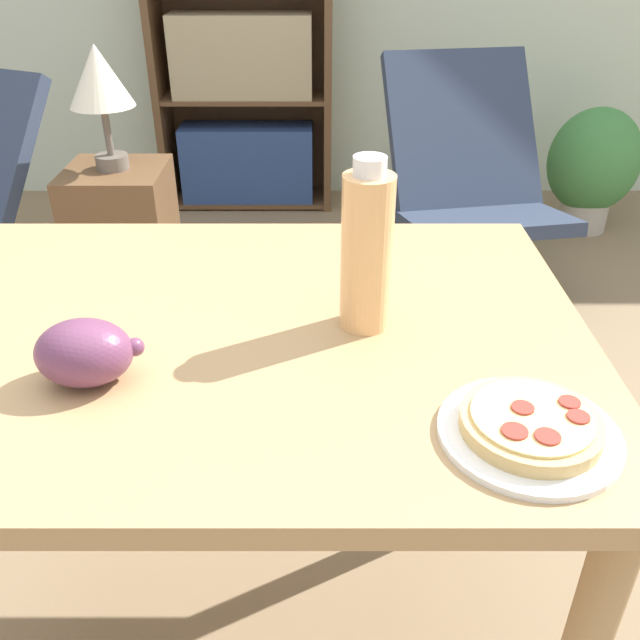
% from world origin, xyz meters
% --- Properties ---
extents(ground_plane, '(14.00, 14.00, 0.00)m').
position_xyz_m(ground_plane, '(0.00, 0.00, 0.00)').
color(ground_plane, '#897051').
extents(dining_table, '(1.17, 0.81, 0.78)m').
position_xyz_m(dining_table, '(0.04, -0.12, 0.66)').
color(dining_table, tan).
rests_on(dining_table, ground_plane).
extents(pizza_on_plate, '(0.22, 0.22, 0.04)m').
position_xyz_m(pizza_on_plate, '(0.46, -0.38, 0.79)').
color(pizza_on_plate, white).
rests_on(pizza_on_plate, dining_table).
extents(grape_bunch, '(0.14, 0.10, 0.09)m').
position_xyz_m(grape_bunch, '(-0.11, -0.26, 0.82)').
color(grape_bunch, '#6B3856').
rests_on(grape_bunch, dining_table).
extents(drink_bottle, '(0.08, 0.08, 0.27)m').
position_xyz_m(drink_bottle, '(0.27, -0.11, 0.90)').
color(drink_bottle, '#EFB270').
rests_on(drink_bottle, dining_table).
extents(lounge_chair_far, '(0.68, 0.85, 0.88)m').
position_xyz_m(lounge_chair_far, '(0.78, 1.44, 0.29)').
color(lounge_chair_far, black).
rests_on(lounge_chair_far, ground_plane).
extents(bookshelf, '(0.86, 0.32, 1.62)m').
position_xyz_m(bookshelf, '(-0.17, 2.44, 0.76)').
color(bookshelf, brown).
rests_on(bookshelf, ground_plane).
extents(side_table, '(0.34, 0.34, 0.58)m').
position_xyz_m(side_table, '(-0.50, 1.23, 0.29)').
color(side_table, brown).
rests_on(side_table, ground_plane).
extents(table_lamp, '(0.21, 0.21, 0.40)m').
position_xyz_m(table_lamp, '(-0.50, 1.23, 0.87)').
color(table_lamp, '#665B51').
rests_on(table_lamp, side_table).
extents(potted_plant_floor, '(0.43, 0.36, 0.58)m').
position_xyz_m(potted_plant_floor, '(1.49, 2.08, 0.31)').
color(potted_plant_floor, '#BCB2A3').
rests_on(potted_plant_floor, ground_plane).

